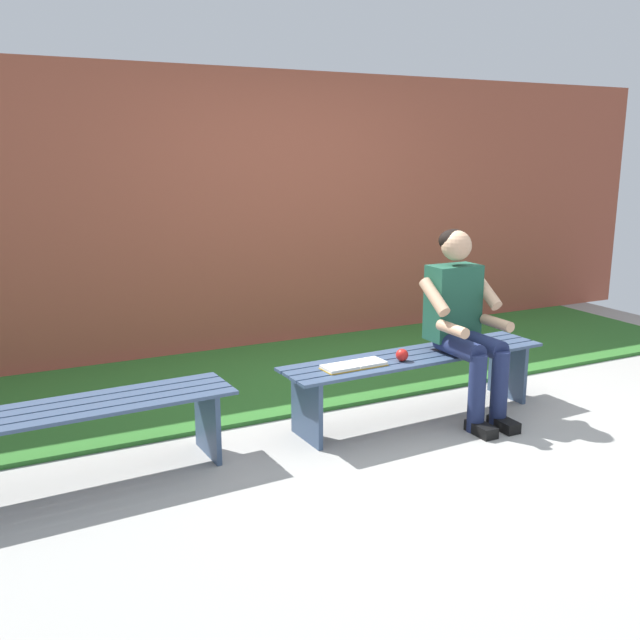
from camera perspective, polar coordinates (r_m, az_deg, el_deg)
The scene contains 8 objects.
ground_plane at distance 3.53m, azimuth 1.37°, elevation -16.30°, with size 10.00×7.00×0.04m, color #9E9E99.
grass_strip at distance 5.41m, azimuth -9.74°, elevation -5.28°, with size 9.00×1.73×0.03m, color #2D6B28.
brick_wall at distance 6.37m, azimuth -7.69°, elevation 8.61°, with size 9.50×0.24×2.42m, color #9E4C38.
bench_near at distance 4.72m, azimuth 7.72°, elevation -3.91°, with size 1.89×0.48×0.43m.
bench_far at distance 3.97m, azimuth -20.32°, elevation -8.02°, with size 1.89×0.48×0.43m.
person_seated at distance 4.72m, azimuth 11.47°, elevation 0.24°, with size 0.50×0.69×1.24m.
apple at distance 4.53m, azimuth 6.62°, elevation -2.82°, with size 0.08×0.08×0.08m, color red.
book_open at distance 4.39m, azimuth 2.75°, elevation -3.68°, with size 0.42×0.18×0.02m.
Camera 1 is at (2.57, 3.71, 1.73)m, focal length 39.79 mm.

